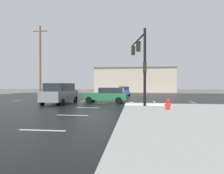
{
  "coord_description": "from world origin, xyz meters",
  "views": [
    {
      "loc": [
        3.79,
        -21.7,
        1.92
      ],
      "look_at": [
        0.77,
        5.0,
        1.58
      ],
      "focal_mm": 31.37,
      "sensor_mm": 36.0,
      "label": 1
    }
  ],
  "objects_px": {
    "traffic_signal_mast": "(141,57)",
    "suv_grey": "(60,93)",
    "fire_hydrant": "(168,104)",
    "sedan_blue": "(124,91)",
    "sedan_green": "(107,95)",
    "utility_pole_far": "(40,60)",
    "sedan_red": "(66,91)"
  },
  "relations": [
    {
      "from": "traffic_signal_mast",
      "to": "sedan_red",
      "type": "xyz_separation_m",
      "value": [
        -11.79,
        13.68,
        -3.55
      ]
    },
    {
      "from": "sedan_red",
      "to": "sedan_blue",
      "type": "bearing_deg",
      "value": -76.34
    },
    {
      "from": "suv_grey",
      "to": "sedan_red",
      "type": "bearing_deg",
      "value": 20.84
    },
    {
      "from": "fire_hydrant",
      "to": "sedan_green",
      "type": "distance_m",
      "value": 8.11
    },
    {
      "from": "sedan_green",
      "to": "suv_grey",
      "type": "distance_m",
      "value": 4.77
    },
    {
      "from": "sedan_green",
      "to": "suv_grey",
      "type": "height_order",
      "value": "suv_grey"
    },
    {
      "from": "utility_pole_far",
      "to": "traffic_signal_mast",
      "type": "bearing_deg",
      "value": -34.66
    },
    {
      "from": "traffic_signal_mast",
      "to": "sedan_green",
      "type": "height_order",
      "value": "traffic_signal_mast"
    },
    {
      "from": "sedan_green",
      "to": "suv_grey",
      "type": "relative_size",
      "value": 0.93
    },
    {
      "from": "sedan_green",
      "to": "sedan_blue",
      "type": "height_order",
      "value": "same"
    },
    {
      "from": "traffic_signal_mast",
      "to": "suv_grey",
      "type": "bearing_deg",
      "value": 72.45
    },
    {
      "from": "traffic_signal_mast",
      "to": "utility_pole_far",
      "type": "bearing_deg",
      "value": 43.41
    },
    {
      "from": "fire_hydrant",
      "to": "sedan_blue",
      "type": "bearing_deg",
      "value": 101.89
    },
    {
      "from": "sedan_green",
      "to": "sedan_blue",
      "type": "bearing_deg",
      "value": -91.99
    },
    {
      "from": "fire_hydrant",
      "to": "sedan_red",
      "type": "relative_size",
      "value": 0.17
    },
    {
      "from": "sedan_green",
      "to": "sedan_blue",
      "type": "relative_size",
      "value": 1.0
    },
    {
      "from": "suv_grey",
      "to": "sedan_blue",
      "type": "distance_m",
      "value": 16.15
    },
    {
      "from": "fire_hydrant",
      "to": "suv_grey",
      "type": "relative_size",
      "value": 0.16
    },
    {
      "from": "traffic_signal_mast",
      "to": "sedan_green",
      "type": "relative_size",
      "value": 1.4
    },
    {
      "from": "fire_hydrant",
      "to": "sedan_red",
      "type": "height_order",
      "value": "sedan_red"
    },
    {
      "from": "sedan_blue",
      "to": "traffic_signal_mast",
      "type": "bearing_deg",
      "value": -174.59
    },
    {
      "from": "sedan_red",
      "to": "utility_pole_far",
      "type": "relative_size",
      "value": 0.42
    },
    {
      "from": "sedan_red",
      "to": "utility_pole_far",
      "type": "height_order",
      "value": "utility_pole_far"
    },
    {
      "from": "traffic_signal_mast",
      "to": "utility_pole_far",
      "type": "height_order",
      "value": "utility_pole_far"
    },
    {
      "from": "sedan_green",
      "to": "utility_pole_far",
      "type": "relative_size",
      "value": 0.43
    },
    {
      "from": "sedan_blue",
      "to": "fire_hydrant",
      "type": "bearing_deg",
      "value": -171.05
    },
    {
      "from": "utility_pole_far",
      "to": "suv_grey",
      "type": "bearing_deg",
      "value": -54.25
    },
    {
      "from": "suv_grey",
      "to": "sedan_blue",
      "type": "bearing_deg",
      "value": -16.11
    },
    {
      "from": "sedan_blue",
      "to": "suv_grey",
      "type": "bearing_deg",
      "value": 157.05
    },
    {
      "from": "suv_grey",
      "to": "sedan_red",
      "type": "xyz_separation_m",
      "value": [
        -3.93,
        12.91,
        -0.24
      ]
    },
    {
      "from": "sedan_red",
      "to": "sedan_green",
      "type": "bearing_deg",
      "value": -142.93
    },
    {
      "from": "traffic_signal_mast",
      "to": "suv_grey",
      "type": "relative_size",
      "value": 1.3
    }
  ]
}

